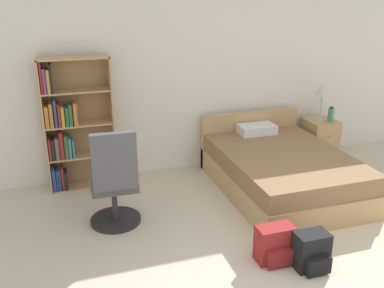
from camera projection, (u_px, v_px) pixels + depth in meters
wall_back at (215, 74)px, 5.81m from camera, size 9.00×0.06×2.60m
bookshelf at (70, 127)px, 5.22m from camera, size 0.83×0.28×1.65m
bed at (280, 169)px, 5.35m from camera, size 1.45×2.02×0.77m
office_chair at (114, 184)px, 4.42m from camera, size 0.54×0.60×1.11m
nightstand at (319, 140)px, 6.27m from camera, size 0.41×0.48×0.61m
table_lamp at (323, 90)px, 5.97m from camera, size 0.22×0.22×0.57m
water_bottle at (331, 115)px, 6.05m from camera, size 0.08×0.08×0.22m
backpack_black at (312, 252)px, 3.86m from camera, size 0.30×0.27×0.35m
backpack_red at (275, 245)px, 3.96m from camera, size 0.35×0.25×0.35m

